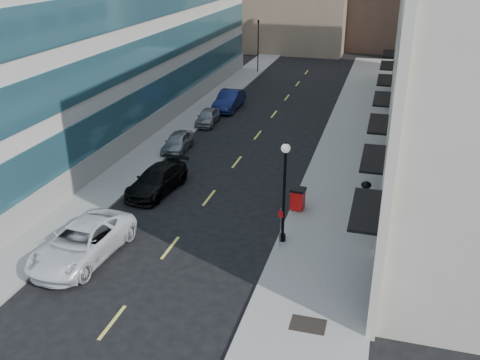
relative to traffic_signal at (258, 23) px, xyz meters
The scene contains 15 objects.
ground 48.65m from the traffic_signal, 83.46° to the right, with size 160.00×160.00×0.00m, color black.
sidewalk_right 31.38m from the traffic_signal, 65.10° to the right, with size 5.00×80.00×0.15m, color gray.
sidewalk_left 28.58m from the traffic_signal, 92.05° to the right, with size 3.00×80.00×0.15m, color gray.
grate_far 46.43m from the traffic_signal, 73.49° to the right, with size 1.40×1.00×0.01m, color black.
road_centerline 32.00m from the traffic_signal, 79.94° to the right, with size 0.15×68.20×0.01m.
traffic_signal is the anchor object (origin of this frame).
car_white_van 42.32m from the traffic_signal, 87.48° to the right, with size 2.83×6.14×1.71m, color white.
car_black_pickup 34.43m from the traffic_signal, 86.34° to the right, with size 2.12×5.22×1.51m, color black.
car_silver_sedan 27.48m from the traffic_signal, 88.51° to the right, with size 1.60×3.99×1.36m, color gray.
car_blue_sedan 16.35m from the traffic_signal, 85.61° to the right, with size 1.80×5.15×1.70m, color #131C4A.
car_grey_sedan 21.02m from the traffic_signal, 87.93° to the right, with size 1.53×3.79×1.29m, color gray.
trash_bin 36.35m from the traffic_signal, 72.38° to the right, with size 0.87×0.93×1.28m.
lamppost 39.61m from the traffic_signal, 74.15° to the right, with size 0.44×0.44×5.32m.
sign_post 40.38m from the traffic_signal, 74.40° to the right, with size 0.24×0.12×2.14m.
urn_planter 34.90m from the traffic_signal, 65.19° to the right, with size 0.62×0.62×0.86m.
Camera 1 is at (9.63, -13.25, 13.83)m, focal length 40.00 mm.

